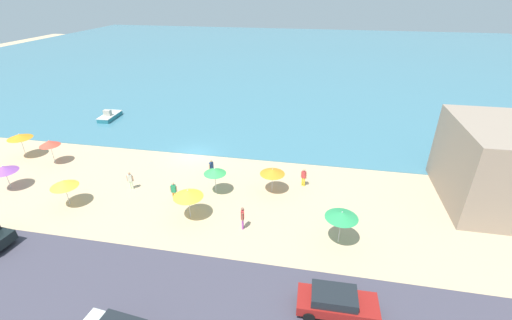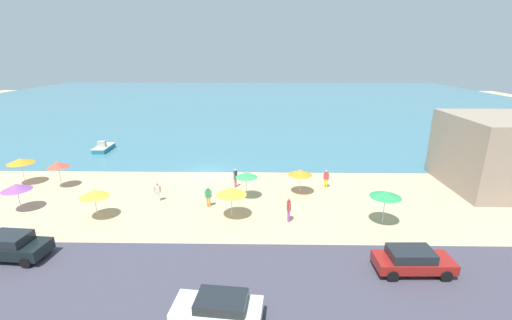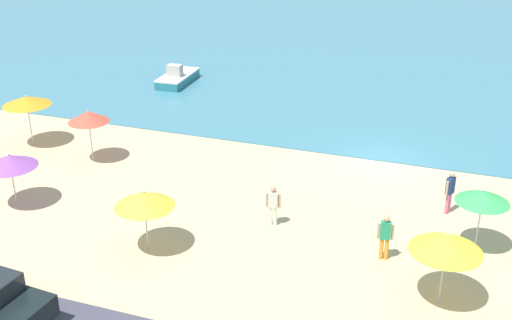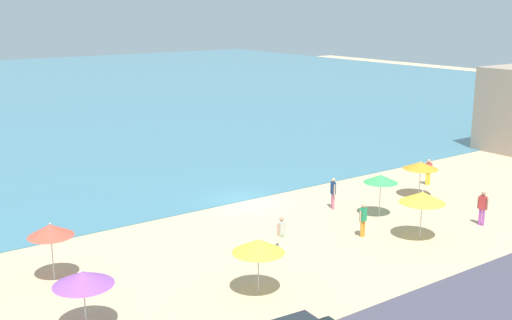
# 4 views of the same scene
# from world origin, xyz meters

# --- Properties ---
(ground_plane) EXTENTS (160.00, 160.00, 0.00)m
(ground_plane) POSITION_xyz_m (0.00, 0.00, 0.00)
(ground_plane) COLOR #CEAE84
(beach_umbrella_1) EXTENTS (2.31, 2.31, 2.58)m
(beach_umbrella_1) POSITION_xyz_m (-16.66, -3.67, 2.28)
(beach_umbrella_1) COLOR #B2B2B7
(beach_umbrella_1) RESTS_ON ground_plane
(beach_umbrella_2) EXTENTS (1.89, 1.89, 2.52)m
(beach_umbrella_2) POSITION_xyz_m (-12.77, -4.37, 2.19)
(beach_umbrella_2) COLOR #B2B2B7
(beach_umbrella_2) RESTS_ON ground_plane
(beach_umbrella_3) EXTENTS (2.10, 2.10, 2.36)m
(beach_umbrella_3) POSITION_xyz_m (-6.63, -10.45, 2.02)
(beach_umbrella_3) COLOR #B2B2B7
(beach_umbrella_3) RESTS_ON ground_plane
(beach_umbrella_4) EXTENTS (2.15, 2.15, 2.26)m
(beach_umbrella_4) POSITION_xyz_m (-13.28, -9.20, 1.94)
(beach_umbrella_4) COLOR #B2B2B7
(beach_umbrella_4) RESTS_ON ground_plane
(beach_umbrella_5) EXTENTS (1.86, 1.86, 2.41)m
(beach_umbrella_5) POSITION_xyz_m (4.37, -6.58, 2.12)
(beach_umbrella_5) COLOR #B2B2B7
(beach_umbrella_5) RESTS_ON ground_plane
(beach_umbrella_7) EXTENTS (2.23, 2.23, 2.47)m
(beach_umbrella_7) POSITION_xyz_m (3.43, -10.18, 2.13)
(beach_umbrella_7) COLOR #B2B2B7
(beach_umbrella_7) RESTS_ON ground_plane
(bather_1) EXTENTS (0.56, 0.27, 1.71)m
(bather_1) POSITION_xyz_m (1.38, -8.28, 0.96)
(bather_1) COLOR orange
(bather_1) RESTS_ON ground_plane
(bather_2) EXTENTS (0.35, 0.52, 1.79)m
(bather_2) POSITION_xyz_m (3.23, -4.11, 1.01)
(bather_2) COLOR #DC6C8B
(bather_2) RESTS_ON ground_plane
(bather_4) EXTENTS (0.56, 0.28, 1.65)m
(bather_4) POSITION_xyz_m (-2.97, -7.30, 0.92)
(bather_4) COLOR #E1F9C9
(bather_4) RESTS_ON ground_plane
(skiff_nearshore) EXTENTS (1.74, 4.17, 1.29)m
(skiff_nearshore) POSITION_xyz_m (-14.31, 7.88, 0.41)
(skiff_nearshore) COLOR teal
(skiff_nearshore) RESTS_ON sea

